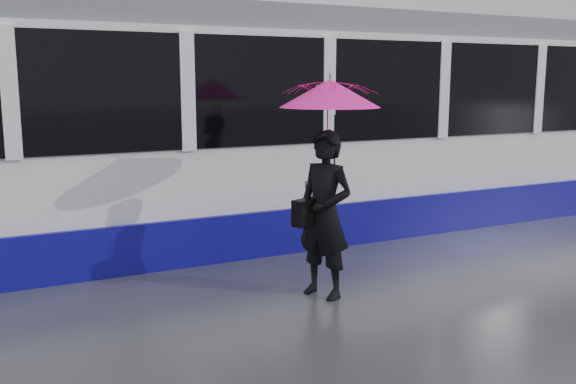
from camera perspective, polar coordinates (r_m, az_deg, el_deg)
ground at (r=7.41m, az=-1.19°, el=-8.54°), size 90.00×90.00×0.00m
rails at (r=9.63m, az=-7.71°, el=-4.21°), size 34.00×1.51×0.02m
tram at (r=9.35m, az=-8.28°, el=5.48°), size 26.00×2.56×3.35m
woman at (r=6.93m, az=3.27°, el=-2.02°), size 0.67×0.78×1.82m
umbrella at (r=6.82m, az=3.73°, el=7.00°), size 1.41×1.41×1.23m
handbag at (r=6.83m, az=1.59°, el=-1.80°), size 0.36×0.26×0.46m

